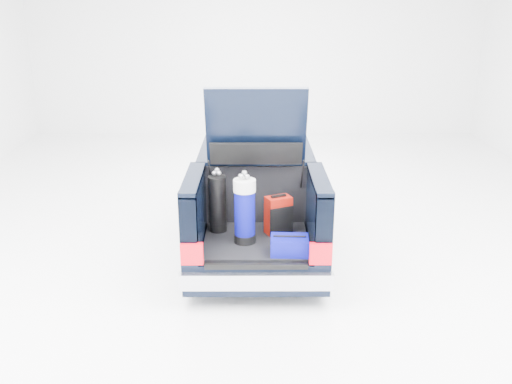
{
  "coord_description": "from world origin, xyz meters",
  "views": [
    {
      "loc": [
        -0.02,
        -7.78,
        3.43
      ],
      "look_at": [
        0.0,
        -0.5,
        0.89
      ],
      "focal_mm": 38.0,
      "sensor_mm": 36.0,
      "label": 1
    }
  ],
  "objects_px": {
    "blue_duffel": "(290,245)",
    "blue_golf_bag": "(245,211)",
    "car": "(256,193)",
    "red_suitcase": "(278,215)",
    "black_golf_bag": "(218,203)"
  },
  "relations": [
    {
      "from": "blue_duffel",
      "to": "blue_golf_bag",
      "type": "bearing_deg",
      "value": 150.06
    },
    {
      "from": "car",
      "to": "blue_golf_bag",
      "type": "distance_m",
      "value": 1.7
    },
    {
      "from": "red_suitcase",
      "to": "blue_duffel",
      "type": "bearing_deg",
      "value": -104.42
    },
    {
      "from": "car",
      "to": "red_suitcase",
      "type": "xyz_separation_m",
      "value": [
        0.29,
        -1.39,
        0.17
      ]
    },
    {
      "from": "car",
      "to": "red_suitcase",
      "type": "height_order",
      "value": "car"
    },
    {
      "from": "black_golf_bag",
      "to": "blue_golf_bag",
      "type": "height_order",
      "value": "blue_golf_bag"
    },
    {
      "from": "blue_golf_bag",
      "to": "blue_duffel",
      "type": "bearing_deg",
      "value": -56.59
    },
    {
      "from": "car",
      "to": "blue_duffel",
      "type": "relative_size",
      "value": 10.08
    },
    {
      "from": "red_suitcase",
      "to": "black_golf_bag",
      "type": "height_order",
      "value": "black_golf_bag"
    },
    {
      "from": "blue_golf_bag",
      "to": "blue_duffel",
      "type": "xyz_separation_m",
      "value": [
        0.54,
        -0.34,
        -0.31
      ]
    },
    {
      "from": "black_golf_bag",
      "to": "car",
      "type": "bearing_deg",
      "value": 76.56
    },
    {
      "from": "red_suitcase",
      "to": "black_golf_bag",
      "type": "xyz_separation_m",
      "value": [
        -0.79,
        0.09,
        0.13
      ]
    },
    {
      "from": "car",
      "to": "red_suitcase",
      "type": "distance_m",
      "value": 1.43
    },
    {
      "from": "red_suitcase",
      "to": "black_golf_bag",
      "type": "relative_size",
      "value": 0.63
    },
    {
      "from": "blue_duffel",
      "to": "red_suitcase",
      "type": "bearing_deg",
      "value": 102.85
    }
  ]
}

